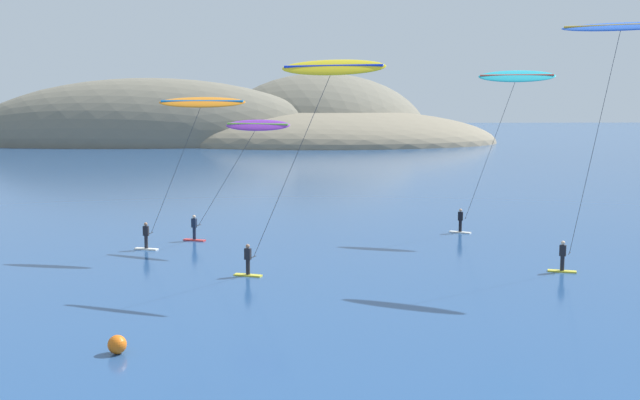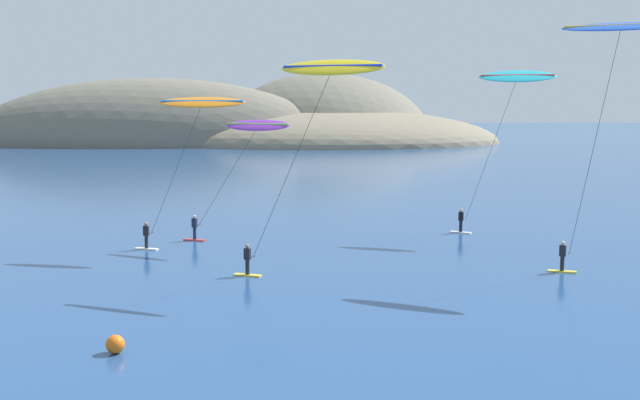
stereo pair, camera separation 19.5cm
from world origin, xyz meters
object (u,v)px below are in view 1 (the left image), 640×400
Objects in this scene: kitesurfer_yellow at (325,85)px; kitesurfer_orange at (197,114)px; marker_buoy at (117,344)px; kitesurfer_blue at (617,44)px; kitesurfer_purple at (251,137)px; kitesurfer_cyan at (512,87)px.

kitesurfer_orange is (-7.16, 8.93, -1.59)m from kitesurfer_yellow.
kitesurfer_yellow is 16.82m from marker_buoy.
kitesurfer_blue is at bearing -20.23° from kitesurfer_orange.
kitesurfer_purple is at bearing 78.69° from marker_buoy.
kitesurfer_orange is 13.56× the size of marker_buoy.
kitesurfer_blue is 18.98× the size of marker_buoy.
kitesurfer_cyan is (17.52, 3.06, 3.12)m from kitesurfer_purple.
kitesurfer_purple is 23.07m from marker_buoy.
kitesurfer_cyan is 21.31m from kitesurfer_orange.
kitesurfer_orange is 21.50m from marker_buoy.
kitesurfer_purple is 0.72× the size of kitesurfer_cyan.
kitesurfer_purple is at bearing 110.53° from kitesurfer_yellow.
kitesurfer_yellow is at bearing -51.26° from kitesurfer_orange.
kitesurfer_cyan is at bearing 13.14° from kitesurfer_orange.
kitesurfer_yellow reaches higher than marker_buoy.
kitesurfer_purple is 11.55× the size of marker_buoy.
kitesurfer_yellow is 15.14m from kitesurfer_blue.
marker_buoy is at bearing -101.31° from kitesurfer_purple.
kitesurfer_blue reaches higher than kitesurfer_orange.
kitesurfer_cyan is 16.15× the size of marker_buoy.
kitesurfer_blue reaches higher than kitesurfer_purple.
kitesurfer_orange is at bearing 128.74° from kitesurfer_yellow.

